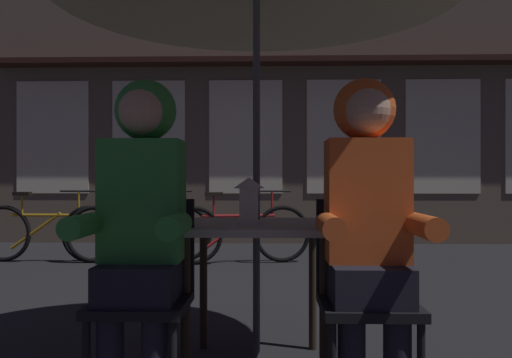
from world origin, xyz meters
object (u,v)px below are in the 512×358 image
person_left_hooded (141,206)px  bicycle_nearest (46,232)px  lantern (249,199)px  bicycle_third (238,233)px  person_right_hooded (368,206)px  bicycle_second (139,232)px  cafe_table (256,243)px  chair_left (145,287)px  chair_right (365,288)px

person_left_hooded → bicycle_nearest: (-2.06, 3.71, -0.50)m
lantern → bicycle_third: (-0.26, 3.32, -0.51)m
person_right_hooded → person_left_hooded: bearing=180.0°
bicycle_nearest → bicycle_second: 1.09m
lantern → bicycle_second: (-1.41, 3.37, -0.51)m
bicycle_nearest → bicycle_third: same height
cafe_table → person_left_hooded: size_ratio=0.53×
person_right_hooded → bicycle_third: 3.78m
cafe_table → bicycle_nearest: bearing=127.7°
chair_left → person_right_hooded: person_right_hooded is taller
chair_left → bicycle_third: (0.19, 3.61, -0.14)m
person_right_hooded → bicycle_nearest: person_right_hooded is taller
cafe_table → bicycle_nearest: bicycle_nearest is taller
lantern → cafe_table: bearing=66.1°
lantern → person_left_hooded: person_left_hooded is taller
bicycle_nearest → chair_right: bearing=-50.5°
cafe_table → chair_left: bearing=-142.5°
chair_left → person_left_hooded: (-0.00, -0.06, 0.36)m
person_left_hooded → cafe_table: bearing=41.6°
person_left_hooded → bicycle_third: (0.19, 3.67, -0.50)m
lantern → chair_left: lantern is taller
bicycle_nearest → person_right_hooded: bearing=-50.9°
lantern → chair_right: lantern is taller
cafe_table → bicycle_second: (-1.45, 3.30, -0.29)m
chair_right → person_left_hooded: size_ratio=0.62×
cafe_table → bicycle_second: bearing=113.7°
bicycle_nearest → bicycle_second: size_ratio=1.00×
person_right_hooded → lantern: bearing=145.9°
chair_left → bicycle_third: 3.62m
cafe_table → chair_right: size_ratio=0.85×
chair_left → bicycle_second: size_ratio=0.52×
lantern → person_left_hooded: (-0.45, -0.35, -0.01)m
bicycle_nearest → bicycle_third: bearing=-1.1°
chair_left → bicycle_nearest: bearing=119.4°
lantern → person_right_hooded: bearing=-34.1°
bicycle_third → cafe_table: bearing=-84.8°
lantern → chair_right: 0.70m
lantern → bicycle_nearest: size_ratio=0.14×
chair_right → cafe_table: bearing=142.5°
lantern → bicycle_nearest: (-2.50, 3.36, -0.51)m
chair_right → bicycle_third: chair_right is taller
chair_right → person_left_hooded: (-0.96, -0.06, 0.36)m
cafe_table → bicycle_third: (-0.29, 3.24, -0.29)m
chair_left → bicycle_third: size_ratio=0.52×
cafe_table → person_right_hooded: bearing=-41.6°
cafe_table → bicycle_second: bicycle_second is taller
person_left_hooded → chair_right: bearing=3.4°
bicycle_nearest → bicycle_second: (1.09, 0.01, 0.00)m
chair_right → bicycle_second: (-1.93, 3.66, -0.14)m
bicycle_third → person_left_hooded: bearing=-92.9°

